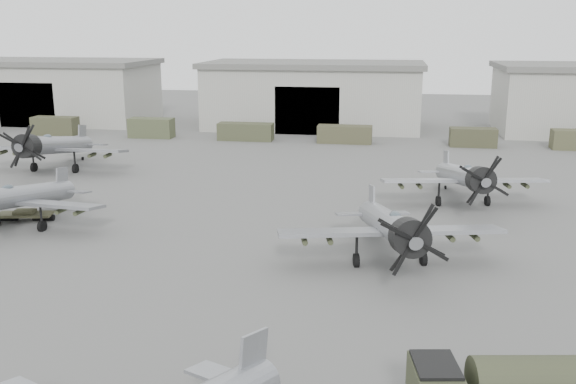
% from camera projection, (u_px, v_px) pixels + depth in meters
% --- Properties ---
extents(ground, '(220.00, 220.00, 0.00)m').
position_uv_depth(ground, '(140.00, 336.00, 28.10)').
color(ground, '#5E5E5B').
rests_on(ground, ground).
extents(hangar_left, '(29.00, 14.80, 8.70)m').
position_uv_depth(hangar_left, '(52.00, 90.00, 92.18)').
color(hangar_left, '#A8A79D').
rests_on(hangar_left, ground).
extents(hangar_center, '(29.00, 14.80, 8.70)m').
position_uv_depth(hangar_center, '(314.00, 94.00, 86.24)').
color(hangar_center, '#A8A79D').
rests_on(hangar_center, ground).
extents(support_truck_1, '(5.59, 2.20, 2.27)m').
position_uv_depth(support_truck_1, '(55.00, 126.00, 80.49)').
color(support_truck_1, '#3D3E28').
rests_on(support_truck_1, ground).
extents(support_truck_2, '(5.39, 2.20, 2.38)m').
position_uv_depth(support_truck_2, '(151.00, 128.00, 78.50)').
color(support_truck_2, '#434930').
rests_on(support_truck_2, ground).
extents(support_truck_3, '(6.57, 2.20, 2.05)m').
position_uv_depth(support_truck_3, '(246.00, 132.00, 76.69)').
color(support_truck_3, '#3F422B').
rests_on(support_truck_3, ground).
extents(support_truck_4, '(6.32, 2.20, 2.03)m').
position_uv_depth(support_truck_4, '(345.00, 134.00, 74.84)').
color(support_truck_4, '#43422C').
rests_on(support_truck_4, ground).
extents(support_truck_5, '(5.16, 2.20, 2.11)m').
position_uv_depth(support_truck_5, '(473.00, 137.00, 72.56)').
color(support_truck_5, '#3B3B27').
rests_on(support_truck_5, ground).
extents(aircraft_mid_1, '(12.08, 10.87, 4.81)m').
position_uv_depth(aircraft_mid_1, '(14.00, 198.00, 42.34)').
color(aircraft_mid_1, gray).
rests_on(aircraft_mid_1, ground).
extents(aircraft_mid_2, '(12.86, 11.58, 5.11)m').
position_uv_depth(aircraft_mid_2, '(392.00, 227.00, 35.68)').
color(aircraft_mid_2, '#909398').
rests_on(aircraft_mid_2, ground).
extents(aircraft_far_0, '(13.67, 12.30, 5.50)m').
position_uv_depth(aircraft_far_0, '(52.00, 146.00, 59.19)').
color(aircraft_far_0, gray).
rests_on(aircraft_far_0, ground).
extents(aircraft_far_1, '(12.49, 11.24, 4.96)m').
position_uv_depth(aircraft_far_1, '(465.00, 177.00, 47.97)').
color(aircraft_far_1, '#989BA1').
rests_on(aircraft_far_1, ground).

